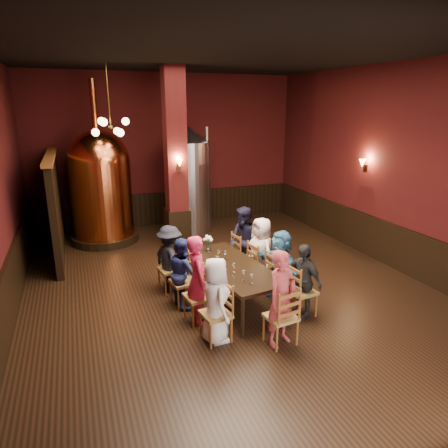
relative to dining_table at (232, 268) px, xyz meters
name	(u,v)px	position (x,y,z in m)	size (l,w,h in m)	color
room	(227,179)	(0.14, 0.64, 1.56)	(10.00, 10.02, 4.50)	black
wainscot_right	(383,241)	(4.10, 0.64, -0.19)	(0.08, 9.90, 1.00)	black
wainscot_back	(170,208)	(0.14, 5.60, -0.19)	(7.90, 0.08, 1.00)	black
wainscot_left	(8,296)	(-3.82, 0.64, -0.19)	(0.08, 9.90, 1.00)	black
column	(176,161)	(-0.16, 3.44, 1.56)	(0.58, 0.58, 4.50)	#42110E
partition	(56,208)	(-3.06, 3.84, 0.51)	(0.22, 3.50, 2.40)	black
pendant_cluster	(111,127)	(-1.66, 3.54, 2.41)	(0.90, 0.90, 1.70)	#A57226
sconce_wall	(366,165)	(4.04, 1.44, 1.51)	(0.20, 0.20, 0.36)	black
sconce_column	(179,164)	(-0.16, 3.14, 1.51)	(0.20, 0.20, 0.36)	black
dining_table	(232,268)	(0.00, 0.00, 0.00)	(1.29, 2.51, 0.75)	black
chair_0	(216,314)	(-0.72, -1.10, -0.23)	(0.46, 0.46, 0.92)	brown
person_0	(216,300)	(-0.72, -1.10, 0.00)	(0.68, 0.44, 1.39)	white
chair_1	(198,296)	(-0.80, -0.43, -0.23)	(0.46, 0.46, 0.92)	brown
person_1	(198,279)	(-0.80, -0.43, 0.09)	(0.56, 0.37, 1.55)	#CF2351
chair_2	(183,282)	(-0.88, 0.22, -0.23)	(0.46, 0.46, 0.92)	brown
person_2	(183,272)	(-0.88, 0.22, -0.04)	(0.63, 0.31, 1.30)	navy
chair_3	(170,269)	(-0.97, 0.88, -0.23)	(0.46, 0.46, 0.92)	brown
person_3	(170,259)	(-0.97, 0.88, -0.01)	(0.88, 0.50, 1.36)	black
chair_4	(302,291)	(0.97, -0.88, -0.23)	(0.46, 0.46, 0.92)	brown
person_4	(303,280)	(0.97, -0.88, -0.02)	(0.78, 0.32, 1.33)	black
chair_5	(280,277)	(0.88, -0.22, -0.23)	(0.46, 0.46, 0.92)	brown
person_5	(280,266)	(0.88, -0.22, 0.00)	(1.28, 0.41, 1.38)	#306790
chair_6	(261,265)	(0.80, 0.43, -0.23)	(0.46, 0.46, 0.92)	brown
person_6	(261,253)	(0.80, 0.43, 0.04)	(0.71, 0.46, 1.46)	silver
chair_7	(244,255)	(0.72, 1.10, -0.23)	(0.46, 0.46, 0.92)	brown
person_7	(244,242)	(0.72, 1.10, 0.07)	(0.74, 0.36, 1.52)	black
chair_8	(281,316)	(0.20, -1.54, -0.23)	(0.46, 0.46, 0.92)	brown
person_8	(282,298)	(0.20, -1.54, 0.08)	(0.56, 0.37, 1.54)	#B13B40
copper_kettle	(101,186)	(-1.94, 4.54, 0.85)	(1.96, 1.96, 4.22)	black
steel_vessel	(189,180)	(0.50, 4.59, 0.82)	(1.42, 1.42, 3.02)	#B2B2B7
rose_vase	(208,241)	(-0.17, 0.86, 0.28)	(0.20, 0.20, 0.33)	white
wine_glass_0	(209,253)	(-0.28, 0.53, 0.15)	(0.07, 0.07, 0.17)	white
wine_glass_1	(217,261)	(-0.26, 0.10, 0.15)	(0.07, 0.07, 0.17)	white
wine_glass_2	(252,279)	(0.01, -0.87, 0.15)	(0.07, 0.07, 0.17)	white
wine_glass_3	(219,254)	(-0.12, 0.39, 0.15)	(0.07, 0.07, 0.17)	white
wine_glass_4	(225,255)	(-0.03, 0.30, 0.15)	(0.07, 0.07, 0.17)	white
wine_glass_5	(244,276)	(-0.07, -0.70, 0.15)	(0.07, 0.07, 0.17)	white
wine_glass_6	(234,268)	(-0.10, -0.33, 0.15)	(0.07, 0.07, 0.17)	white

